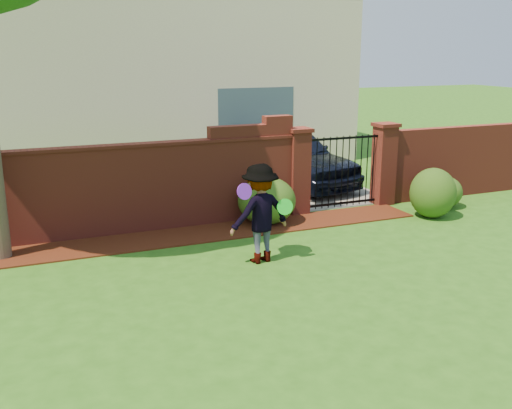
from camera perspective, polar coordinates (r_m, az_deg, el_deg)
name	(u,v)px	position (r m, az deg, el deg)	size (l,w,h in m)	color
ground	(271,301)	(8.56, 1.46, -9.32)	(80.00, 80.00, 0.01)	#285B16
mulch_bed	(153,240)	(11.26, -9.93, -3.39)	(11.10, 1.08, 0.03)	#39150A
brick_wall	(88,190)	(11.48, -16.03, 1.34)	(8.70, 0.31, 2.16)	maroon
brick_wall_return	(453,162)	(15.05, 18.60, 3.97)	(4.00, 0.25, 1.70)	maroon
pillar_left	(298,171)	(12.71, 4.10, 3.29)	(0.50, 0.50, 1.88)	maroon
pillar_right	(384,163)	(13.82, 12.31, 3.93)	(0.50, 0.50, 1.88)	maroon
iron_gate	(342,171)	(13.25, 8.36, 3.20)	(1.78, 0.03, 1.60)	black
driveway	(270,174)	(16.90, 1.34, 2.96)	(3.20, 8.00, 0.01)	gray
house	(148,60)	(19.58, -10.41, 13.67)	(12.40, 6.40, 6.30)	beige
car	(296,158)	(15.35, 3.87, 4.57)	(1.79, 4.46, 1.52)	black
shrub_left	(267,201)	(12.03, 1.05, 0.38)	(1.19, 1.19, 0.98)	#1D4414
shrub_middle	(433,193)	(13.02, 16.80, 1.08)	(0.97, 0.97, 1.07)	#1D4414
shrub_right	(444,192)	(13.98, 17.81, 1.17)	(0.81, 0.81, 0.72)	#1D4414
man	(261,214)	(9.77, 0.47, -0.93)	(1.09, 0.63, 1.68)	gray
frisbee_purple	(244,191)	(9.28, -1.14, 1.28)	(0.27, 0.27, 0.02)	purple
frisbee_green	(285,207)	(9.69, 2.82, -0.23)	(0.27, 0.27, 0.03)	#1BD129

